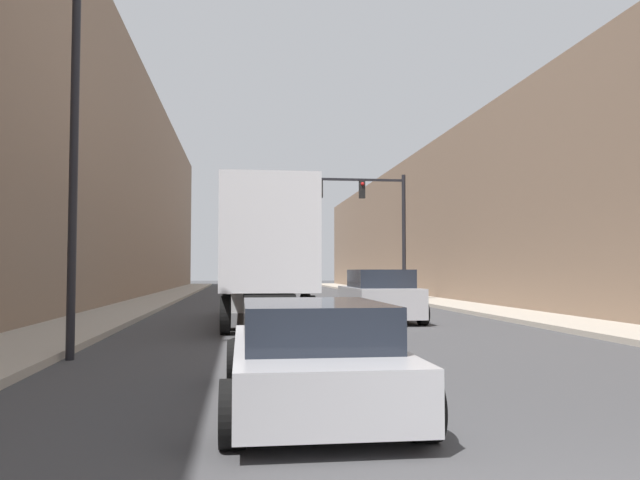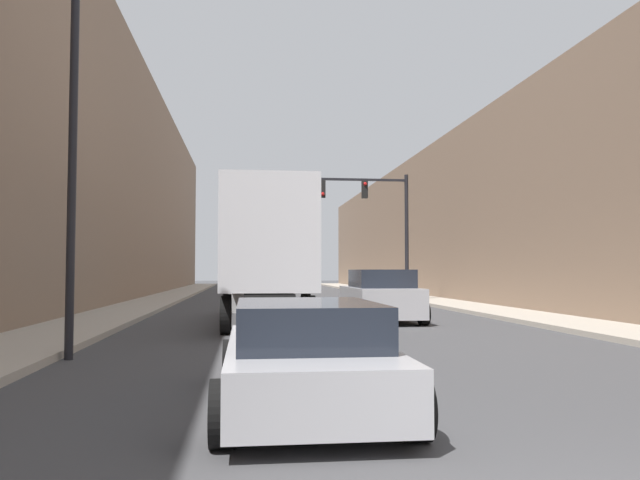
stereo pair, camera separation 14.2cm
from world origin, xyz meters
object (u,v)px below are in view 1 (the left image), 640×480
Objects in this scene: sedan_car at (311,355)px; street_lamp at (75,83)px; traffic_signal_gantry at (374,214)px; suv_car at (379,297)px; semi_truck at (262,251)px.

street_lamp is at bearing 131.61° from sedan_car.
traffic_signal_gantry is 0.80× the size of street_lamp.
suv_car is (3.62, 12.36, 0.19)m from sedan_car.
sedan_car is at bearing -89.39° from semi_truck.
suv_car is (3.77, -0.97, -1.49)m from semi_truck.
semi_truck is 2.52× the size of sedan_car.
street_lamp is (-7.61, -7.88, 4.39)m from suv_car.
traffic_signal_gantry is at bearing 59.79° from semi_truck.
street_lamp is at bearing -117.23° from traffic_signal_gantry.
sedan_car is 7.55m from street_lamp.
traffic_signal_gantry reaches higher than semi_truck.
semi_truck is at bearing 66.53° from street_lamp.
traffic_signal_gantry is (6.12, 10.51, 2.31)m from semi_truck.
street_lamp is (-3.84, -8.84, 2.90)m from semi_truck.
traffic_signal_gantry is at bearing 75.92° from sedan_car.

